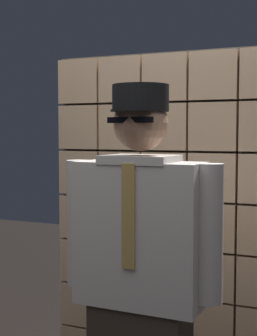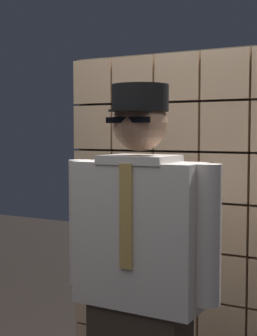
# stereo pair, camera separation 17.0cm
# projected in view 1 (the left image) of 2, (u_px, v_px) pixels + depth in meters

# --- Properties ---
(glass_block_wall) EXTENTS (1.53, 0.10, 2.13)m
(glass_block_wall) POSITION_uv_depth(u_px,v_px,m) (166.00, 223.00, 3.15)
(glass_block_wall) COLOR #E0B78C
(glass_block_wall) RESTS_ON ground
(standing_person) EXTENTS (0.72, 0.30, 1.81)m
(standing_person) POSITION_uv_depth(u_px,v_px,m) (140.00, 287.00, 2.17)
(standing_person) COLOR #382D23
(standing_person) RESTS_ON ground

